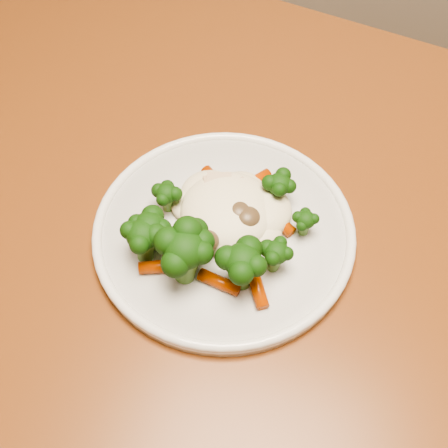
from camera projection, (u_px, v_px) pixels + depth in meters
The scene contains 3 objects.
dining_table at pixel (194, 281), 0.64m from camera, with size 1.37×1.05×0.75m.
plate at pixel (224, 232), 0.56m from camera, with size 0.26×0.26×0.01m, color white.
meal at pixel (211, 230), 0.53m from camera, with size 0.18×0.17×0.06m.
Camera 1 is at (-0.06, -0.01, 1.22)m, focal length 45.00 mm.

